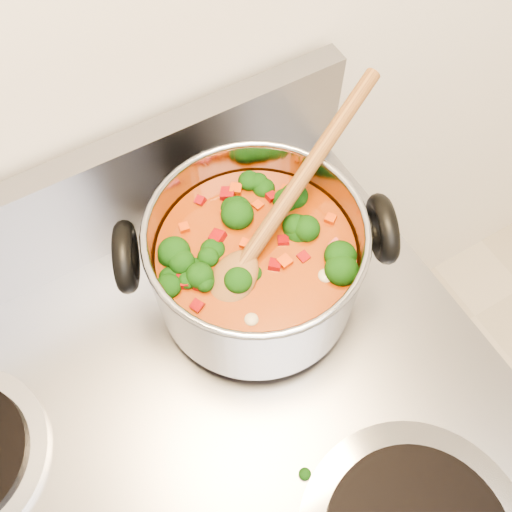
{
  "coord_description": "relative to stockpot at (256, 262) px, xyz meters",
  "views": [
    {
      "loc": [
        0.05,
        1.06,
        1.54
      ],
      "look_at": [
        0.2,
        1.32,
        1.01
      ],
      "focal_mm": 40.0,
      "sensor_mm": 36.0,
      "label": 1
    }
  ],
  "objects": [
    {
      "name": "cooktop_crumbs",
      "position": [
        -0.1,
        -0.02,
        -0.07
      ],
      "size": [
        0.27,
        0.19,
        0.01
      ],
      "color": "black",
      "rests_on": "electric_range"
    },
    {
      "name": "wooden_spoon",
      "position": [
        0.02,
        0.01,
        0.04
      ],
      "size": [
        0.29,
        0.15,
        0.11
      ],
      "rotation": [
        0.0,
        0.0,
        0.42
      ],
      "color": "brown",
      "rests_on": "stockpot"
    },
    {
      "name": "stockpot",
      "position": [
        0.0,
        0.0,
        0.0
      ],
      "size": [
        0.29,
        0.23,
        0.14
      ],
      "rotation": [
        0.0,
        0.0,
        -0.4
      ],
      "color": "#9B9CA3",
      "rests_on": "electric_range"
    }
  ]
}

